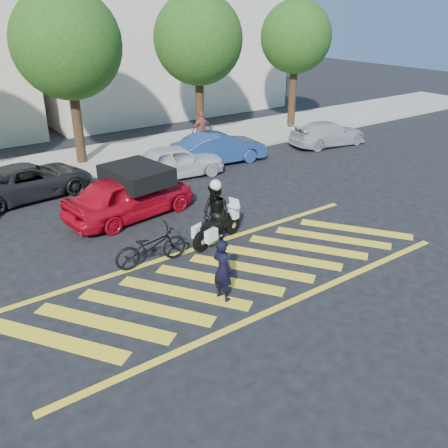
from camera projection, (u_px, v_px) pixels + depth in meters
ground at (237, 273)px, 13.12m from camera, size 90.00×90.00×0.00m
sidewalk at (83, 163)px, 21.98m from camera, size 60.00×5.00×0.15m
crosswalk at (236, 274)px, 13.10m from camera, size 12.33×4.00×0.01m
building_right at (157, 25)px, 31.06m from camera, size 16.00×8.00×11.00m
tree_center at (70, 48)px, 19.97m from camera, size 4.60×4.60×7.56m
tree_right at (200, 43)px, 23.39m from camera, size 4.40×4.40×7.41m
tree_far_right at (297, 40)px, 26.84m from camera, size 4.00×4.00×7.10m
officer_bike at (223, 270)px, 11.67m from camera, size 0.50×0.66×1.65m
bicycle at (151, 246)px, 13.37m from camera, size 2.19×0.93×1.12m
police_motorcycle at (217, 227)px, 14.61m from camera, size 2.12×1.02×0.96m
officer_moto at (216, 214)px, 14.43m from camera, size 0.96×1.10×1.91m
red_convertible at (130, 195)px, 16.31m from camera, size 4.86×2.55×1.58m
parked_mid_left at (30, 181)px, 18.08m from camera, size 4.89×2.61×1.31m
parked_mid_right at (176, 161)px, 20.18m from camera, size 4.30×2.18×1.40m
parked_right at (219, 148)px, 21.93m from camera, size 4.51×2.05×1.44m
parked_far_right at (328, 134)px, 24.78m from camera, size 4.46×2.28×1.24m
pedestrian_right at (202, 131)px, 23.27m from camera, size 1.15×0.48×1.95m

